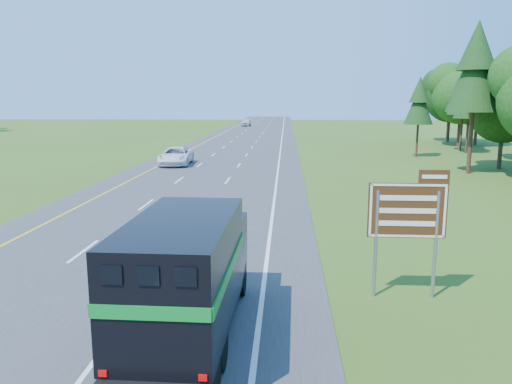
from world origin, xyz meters
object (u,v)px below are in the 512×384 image
exit_sign (409,216)px  far_car (246,122)px  horse_truck (188,273)px  white_suv (176,156)px

exit_sign → far_car: bearing=97.5°
horse_truck → exit_sign: (6.05, 3.15, 0.80)m
white_suv → exit_sign: size_ratio=1.48×
horse_truck → exit_sign: 6.86m
horse_truck → exit_sign: exit_sign is taller
horse_truck → white_suv: horse_truck is taller
white_suv → far_car: bearing=86.2°
white_suv → far_car: (0.85, 71.44, 0.04)m
far_car → white_suv: bearing=-90.5°
far_car → exit_sign: (13.04, -102.35, 1.67)m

